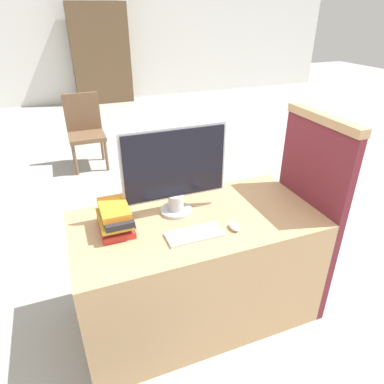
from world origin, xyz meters
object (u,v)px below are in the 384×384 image
object	(u,v)px
monitor	(175,170)
mouse	(234,226)
keyboard	(194,234)
far_chair	(85,128)
book_stack	(115,218)

from	to	relation	value
monitor	mouse	bearing A→B (deg)	-50.51
keyboard	mouse	bearing A→B (deg)	-5.71
mouse	monitor	bearing A→B (deg)	129.49
far_chair	keyboard	bearing A→B (deg)	-104.99
book_stack	far_chair	bearing A→B (deg)	88.38
keyboard	monitor	bearing A→B (deg)	92.32
monitor	mouse	size ratio (longest dim) A/B	6.84
book_stack	far_chair	xyz separation A→B (m)	(0.08, 2.80, -0.33)
mouse	far_chair	world-z (taller)	far_chair
mouse	book_stack	world-z (taller)	book_stack
mouse	book_stack	xyz separation A→B (m)	(-0.62, 0.23, 0.06)
keyboard	far_chair	xyz separation A→B (m)	(-0.30, 3.01, -0.26)
mouse	book_stack	size ratio (longest dim) A/B	0.33
monitor	mouse	xyz separation A→B (m)	(0.24, -0.29, -0.26)
far_chair	monitor	bearing A→B (deg)	-104.65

